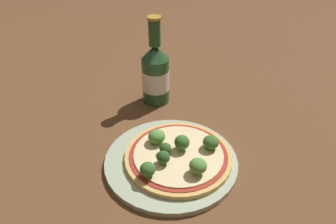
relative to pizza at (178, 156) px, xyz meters
name	(u,v)px	position (x,y,z in m)	size (l,w,h in m)	color
ground_plane	(168,159)	(-0.02, 0.00, -0.02)	(3.00, 3.00, 0.00)	brown
plate	(171,161)	(-0.01, -0.01, -0.01)	(0.27, 0.27, 0.01)	#A3B293
pizza	(178,156)	(0.00, 0.00, 0.00)	(0.22, 0.22, 0.01)	tan
broccoli_floret_0	(163,157)	(-0.01, -0.04, 0.02)	(0.03, 0.03, 0.03)	#89A866
broccoli_floret_1	(182,142)	(0.00, 0.01, 0.03)	(0.03, 0.03, 0.03)	#89A866
broccoli_floret_2	(148,170)	(-0.02, -0.08, 0.02)	(0.03, 0.03, 0.03)	#89A866
broccoli_floret_3	(157,136)	(-0.06, 0.01, 0.02)	(0.04, 0.04, 0.03)	#89A866
broccoli_floret_4	(165,148)	(-0.03, -0.01, 0.02)	(0.02, 0.02, 0.02)	#89A866
broccoli_floret_5	(198,166)	(0.06, -0.03, 0.03)	(0.03, 0.03, 0.03)	#89A866
broccoli_floret_6	(211,142)	(0.05, 0.05, 0.02)	(0.03, 0.03, 0.03)	#89A866
beer_bottle	(155,73)	(-0.16, 0.19, 0.06)	(0.07, 0.07, 0.22)	#234C28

